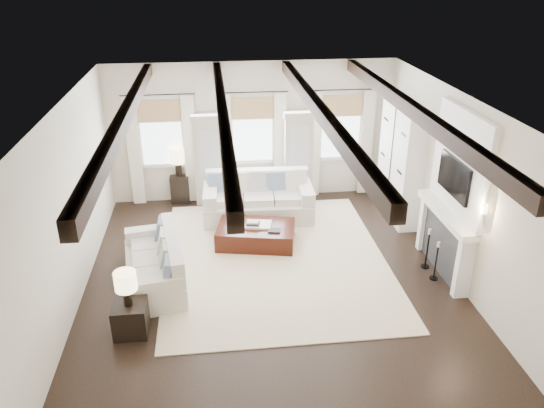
{
  "coord_description": "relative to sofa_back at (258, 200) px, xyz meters",
  "views": [
    {
      "loc": [
        -0.92,
        -7.91,
        5.23
      ],
      "look_at": [
        0.1,
        0.78,
        1.15
      ],
      "focal_mm": 35.0,
      "sensor_mm": 36.0,
      "label": 1
    }
  ],
  "objects": [
    {
      "name": "lamp_front",
      "position": [
        -2.3,
        -3.74,
        0.48
      ],
      "size": [
        0.33,
        0.33,
        0.57
      ],
      "color": "black",
      "rests_on": "side_table_front"
    },
    {
      "name": "side_table_front",
      "position": [
        -2.3,
        -3.74,
        -0.16
      ],
      "size": [
        0.5,
        0.5,
        0.5
      ],
      "primitive_type": "cube",
      "color": "black",
      "rests_on": "ground"
    },
    {
      "name": "tray",
      "position": [
        -0.1,
        -1.18,
        0.01
      ],
      "size": [
        0.57,
        0.47,
        0.04
      ],
      "primitive_type": "cube",
      "rotation": [
        0.0,
        0.0,
        -0.2
      ],
      "color": "white",
      "rests_on": "ottoman"
    },
    {
      "name": "book_loose",
      "position": [
        0.18,
        -1.47,
        0.0
      ],
      "size": [
        0.27,
        0.22,
        0.03
      ],
      "primitive_type": "cube",
      "rotation": [
        0.0,
        0.0,
        -0.2
      ],
      "color": "#262628",
      "rests_on": "ottoman"
    },
    {
      "name": "ottoman",
      "position": [
        -0.16,
        -1.21,
        -0.21
      ],
      "size": [
        1.67,
        1.23,
        0.4
      ],
      "primitive_type": "cube",
      "rotation": [
        0.0,
        0.0,
        -0.2
      ],
      "color": "black",
      "rests_on": "ground"
    },
    {
      "name": "area_rug",
      "position": [
        0.15,
        -1.85,
        -0.4
      ],
      "size": [
        4.13,
        5.04,
        0.02
      ],
      "primitive_type": "cube",
      "color": "beige",
      "rests_on": "ground"
    },
    {
      "name": "side_table_back",
      "position": [
        -1.74,
        1.09,
        -0.09
      ],
      "size": [
        0.43,
        0.43,
        0.64
      ],
      "primitive_type": "cube",
      "color": "black",
      "rests_on": "ground"
    },
    {
      "name": "room_shell",
      "position": [
        0.74,
        -1.7,
        1.48
      ],
      "size": [
        6.54,
        7.54,
        3.22
      ],
      "color": "beige",
      "rests_on": "ground"
    },
    {
      "name": "book_lower",
      "position": [
        -0.21,
        -1.19,
        0.05
      ],
      "size": [
        0.29,
        0.25,
        0.04
      ],
      "primitive_type": "cube",
      "rotation": [
        0.0,
        0.0,
        -0.2
      ],
      "color": "#262628",
      "rests_on": "tray"
    },
    {
      "name": "lamp_back",
      "position": [
        -1.74,
        1.09,
        0.69
      ],
      "size": [
        0.39,
        0.39,
        0.66
      ],
      "color": "black",
      "rests_on": "side_table_back"
    },
    {
      "name": "sofa_left",
      "position": [
        -2.0,
        -2.39,
        -0.06
      ],
      "size": [
        1.22,
        2.16,
        0.88
      ],
      "color": "silver",
      "rests_on": "ground"
    },
    {
      "name": "book_upper",
      "position": [
        -0.21,
        -1.2,
        0.08
      ],
      "size": [
        0.25,
        0.21,
        0.03
      ],
      "primitive_type": "cube",
      "rotation": [
        0.0,
        0.0,
        -0.2
      ],
      "color": "beige",
      "rests_on": "book_lower"
    },
    {
      "name": "candlestick_near",
      "position": [
        2.89,
        -2.85,
        -0.1
      ],
      "size": [
        0.15,
        0.15,
        0.75
      ],
      "color": "black",
      "rests_on": "ground"
    },
    {
      "name": "ground",
      "position": [
        -0.01,
        -2.59,
        -0.41
      ],
      "size": [
        7.5,
        7.5,
        0.0
      ],
      "primitive_type": "plane",
      "color": "black",
      "rests_on": "ground"
    },
    {
      "name": "candlestick_far",
      "position": [
        2.89,
        -2.44,
        -0.08
      ],
      "size": [
        0.16,
        0.16,
        0.79
      ],
      "color": "black",
      "rests_on": "ground"
    },
    {
      "name": "sofa_back",
      "position": [
        0.0,
        0.0,
        0.0
      ],
      "size": [
        2.39,
        1.15,
        1.01
      ],
      "color": "silver",
      "rests_on": "ground"
    }
  ]
}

